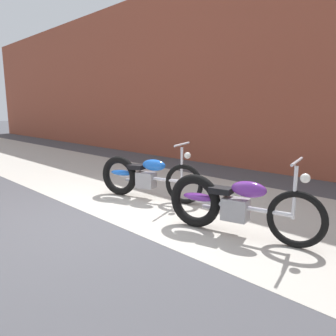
{
  "coord_description": "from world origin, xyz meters",
  "views": [
    {
      "loc": [
        3.87,
        -2.5,
        1.6
      ],
      "look_at": [
        0.63,
        0.73,
        0.75
      ],
      "focal_mm": 34.75,
      "sensor_mm": 36.0,
      "label": 1
    }
  ],
  "objects": [
    {
      "name": "motorcycle_blue",
      "position": [
        -0.47,
        1.17,
        0.4
      ],
      "size": [
        1.93,
        0.87,
        1.03
      ],
      "rotation": [
        0.0,
        0.0,
        0.33
      ],
      "color": "black",
      "rests_on": "ground"
    },
    {
      "name": "ground_plane",
      "position": [
        0.0,
        0.0,
        0.0
      ],
      "size": [
        80.0,
        80.0,
        0.0
      ],
      "primitive_type": "plane",
      "color": "#47474C"
    },
    {
      "name": "sidewalk_slab",
      "position": [
        0.0,
        1.75,
        0.0
      ],
      "size": [
        36.0,
        3.5,
        0.01
      ],
      "primitive_type": "cube",
      "color": "#B2ADA3",
      "rests_on": "ground"
    },
    {
      "name": "motorcycle_purple",
      "position": [
        1.61,
        0.86,
        0.4
      ],
      "size": [
        1.97,
        0.74,
        1.03
      ],
      "rotation": [
        0.0,
        0.0,
        0.24
      ],
      "color": "black",
      "rests_on": "ground"
    },
    {
      "name": "brick_building_wall",
      "position": [
        0.0,
        5.2,
        2.62
      ],
      "size": [
        36.0,
        0.5,
        5.24
      ],
      "primitive_type": "cube",
      "color": "brown",
      "rests_on": "ground"
    }
  ]
}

